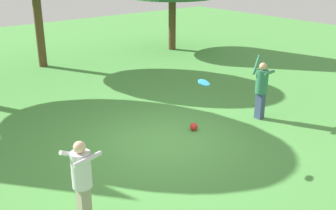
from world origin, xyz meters
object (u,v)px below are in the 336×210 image
(person_thrower, at_px, (262,86))
(person_catcher, at_px, (82,176))
(frisbee, at_px, (204,83))
(ball_red, at_px, (194,127))

(person_thrower, relative_size, person_catcher, 1.14)
(person_thrower, distance_m, person_catcher, 6.37)
(person_thrower, bearing_deg, person_catcher, -2.01)
(person_thrower, xyz_separation_m, frisbee, (-2.93, -0.68, 0.83))
(person_catcher, height_order, ball_red, person_catcher)
(person_thrower, distance_m, frisbee, 3.12)
(person_catcher, relative_size, frisbee, 4.70)
(person_thrower, xyz_separation_m, ball_red, (-2.05, 0.55, -0.88))
(frisbee, relative_size, ball_red, 1.59)
(frisbee, distance_m, ball_red, 2.28)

